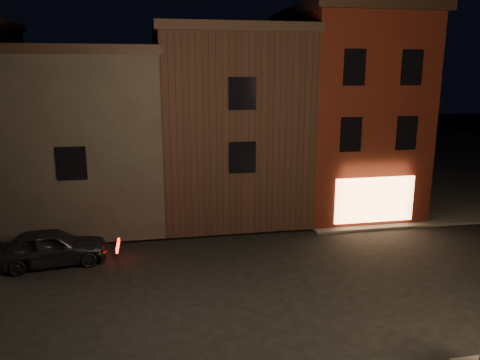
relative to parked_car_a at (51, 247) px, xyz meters
name	(u,v)px	position (x,y,z in m)	size (l,w,h in m)	color
ground	(230,293)	(6.50, -3.73, -0.73)	(120.00, 120.00, 0.00)	black
sidewalk_far_right	(426,162)	(26.50, 16.27, -0.67)	(30.00, 30.00, 0.12)	#2D2B28
corner_building	(345,110)	(14.50, 5.75, 4.67)	(6.50, 8.50, 10.50)	#48150C
row_building_a	(224,121)	(8.00, 6.77, 4.11)	(7.30, 10.30, 9.40)	black
row_building_b	(86,133)	(0.75, 6.77, 3.61)	(7.80, 10.30, 8.40)	black
parked_car_a	(51,247)	(0.00, 0.00, 0.00)	(1.72, 4.27, 1.45)	black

